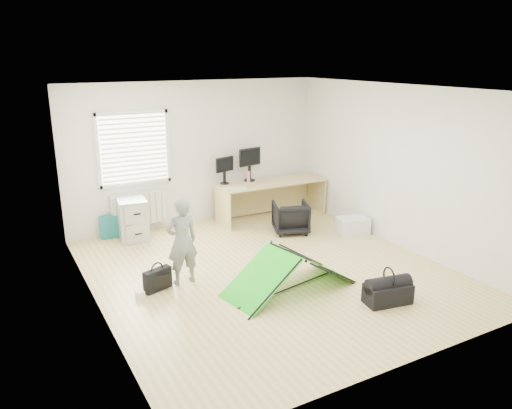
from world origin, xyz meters
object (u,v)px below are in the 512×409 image
thermos (248,177)px  laptop_bag (158,280)px  storage_crate (353,226)px  office_chair (291,217)px  monitor_right (249,169)px  monitor_left (224,174)px  filing_cabinet (132,219)px  desk (272,200)px  duffel_bag (388,294)px  person (182,241)px  kite (290,270)px

thermos → laptop_bag: bearing=-140.1°
storage_crate → office_chair: bearing=147.5°
monitor_right → laptop_bag: bearing=-150.7°
monitor_left → monitor_right: bearing=-15.6°
filing_cabinet → storage_crate: filing_cabinet is taller
desk → thermos: thermos is taller
filing_cabinet → duffel_bag: filing_cabinet is taller
office_chair → person: (-2.49, -1.05, 0.35)m
desk → monitor_left: 1.09m
monitor_right → office_chair: monitor_right is taller
monitor_right → duffel_bag: monitor_right is taller
storage_crate → monitor_left: bearing=133.1°
monitor_right → office_chair: bearing=-91.5°
duffel_bag → storage_crate: bearing=70.5°
monitor_right → person: person is taller
office_chair → storage_crate: bearing=169.0°
monitor_left → laptop_bag: (-2.14, -2.32, -0.78)m
thermos → person: (-2.18, -2.10, -0.22)m
thermos → filing_cabinet: bearing=179.5°
person → kite: size_ratio=0.69×
kite → monitor_left: bearing=69.7°
kite → person: bearing=131.8°
laptop_bag → duffel_bag: laptop_bag is taller
thermos → office_chair: size_ratio=0.36×
kite → duffel_bag: (0.91, -0.96, -0.15)m
desk → storage_crate: bearing=-60.9°
laptop_bag → storage_crate: bearing=-12.0°
monitor_right → kite: 3.42m
monitor_left → storage_crate: (1.71, -1.83, -0.79)m
desk → office_chair: (-0.13, -0.91, -0.09)m
person → laptop_bag: 0.63m
kite → thermos: bearing=61.3°
monitor_left → duffel_bag: size_ratio=0.67×
monitor_left → kite: monitor_left is taller
storage_crate → monitor_right: bearing=122.7°
kite → laptop_bag: kite is taller
storage_crate → duffel_bag: 2.67m
kite → laptop_bag: bearing=140.8°
desk → monitor_left: (-0.89, 0.30, 0.57)m
thermos → duffel_bag: bearing=-90.8°
office_chair → duffel_bag: 2.96m
laptop_bag → duffel_bag: 3.12m
office_chair → thermos: bearing=-52.2°
desk → monitor_left: size_ratio=5.35×
filing_cabinet → laptop_bag: (-0.27, -2.18, -0.21)m
desk → kite: desk is taller
filing_cabinet → laptop_bag: size_ratio=1.78×
filing_cabinet → storage_crate: size_ratio=1.37×
person → monitor_right: bearing=-138.2°
monitor_left → office_chair: 1.57m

